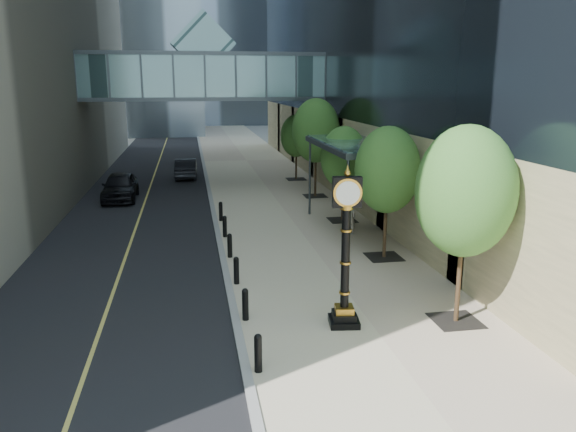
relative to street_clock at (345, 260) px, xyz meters
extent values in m
plane|color=gray|center=(-0.17, -3.35, -2.09)|extent=(320.00, 320.00, 0.00)
cube|color=black|center=(-7.17, 36.65, -2.08)|extent=(8.00, 180.00, 0.02)
cube|color=#C4B797|center=(0.83, 36.65, -2.06)|extent=(8.00, 180.00, 0.06)
cube|color=gray|center=(-3.17, 36.65, -2.06)|extent=(0.25, 180.00, 0.07)
cube|color=slate|center=(-3.17, 24.65, 5.41)|extent=(17.00, 4.00, 3.00)
cube|color=#383F44|center=(-3.17, 24.65, 3.96)|extent=(17.00, 4.20, 0.25)
cube|color=#383F44|center=(-3.17, 24.65, 6.86)|extent=(17.00, 4.20, 0.25)
cube|color=slate|center=(-3.17, 24.65, 7.51)|extent=(4.24, 3.00, 4.24)
cube|color=#383F44|center=(3.33, 10.65, 2.11)|extent=(3.00, 8.00, 0.25)
cube|color=slate|center=(3.33, 10.65, 2.26)|extent=(2.80, 7.80, 0.06)
cylinder|color=#383F44|center=(2.03, 6.95, 0.01)|extent=(0.12, 0.12, 4.20)
cylinder|color=#383F44|center=(2.03, 14.35, 0.01)|extent=(0.12, 0.12, 4.20)
cylinder|color=black|center=(-2.87, -2.35, -1.58)|extent=(0.20, 0.20, 0.90)
cylinder|color=black|center=(-2.87, 0.85, -1.58)|extent=(0.20, 0.20, 0.90)
cylinder|color=black|center=(-2.87, 4.05, -1.58)|extent=(0.20, 0.20, 0.90)
cylinder|color=black|center=(-2.87, 7.25, -1.58)|extent=(0.20, 0.20, 0.90)
cylinder|color=black|center=(-2.87, 10.45, -1.58)|extent=(0.20, 0.20, 0.90)
cylinder|color=black|center=(-2.87, 13.65, -1.58)|extent=(0.20, 0.20, 0.90)
cube|color=black|center=(3.43, -0.35, -2.02)|extent=(1.40, 1.40, 0.02)
cylinder|color=#3F311A|center=(3.43, -0.35, -0.45)|extent=(0.14, 0.14, 3.15)
ellipsoid|color=#245E22|center=(3.43, -0.35, 1.99)|extent=(2.89, 2.89, 3.85)
cube|color=black|center=(3.43, 6.15, -2.02)|extent=(1.40, 1.40, 0.02)
cylinder|color=#3F311A|center=(3.43, 6.15, -0.59)|extent=(0.14, 0.14, 2.87)
ellipsoid|color=#245E22|center=(3.43, 6.15, 1.63)|extent=(2.63, 2.63, 3.51)
cube|color=black|center=(3.43, 12.65, -2.02)|extent=(1.40, 1.40, 0.02)
cylinder|color=#3F311A|center=(3.43, 12.65, -0.72)|extent=(0.14, 0.14, 2.61)
ellipsoid|color=#245E22|center=(3.43, 12.65, 1.30)|extent=(2.40, 2.40, 3.19)
cube|color=black|center=(3.43, 19.15, -2.02)|extent=(1.40, 1.40, 0.02)
cylinder|color=#3F311A|center=(3.43, 19.15, -0.40)|extent=(0.14, 0.14, 3.26)
ellipsoid|color=#245E22|center=(3.43, 19.15, 2.12)|extent=(2.99, 2.99, 3.98)
cube|color=black|center=(3.43, 25.65, -2.02)|extent=(1.40, 1.40, 0.02)
cylinder|color=#3F311A|center=(3.43, 25.65, -0.76)|extent=(0.14, 0.14, 2.54)
ellipsoid|color=#245E22|center=(3.43, 25.65, 1.20)|extent=(2.32, 2.32, 3.10)
cube|color=black|center=(0.00, 0.00, -1.93)|extent=(0.99, 0.99, 0.20)
cube|color=black|center=(0.00, 0.00, -1.74)|extent=(0.77, 0.77, 0.20)
cube|color=gold|center=(0.00, 0.00, -1.54)|extent=(0.60, 0.60, 0.20)
cylinder|color=black|center=(0.00, 0.00, 0.07)|extent=(0.25, 0.25, 3.02)
cube|color=black|center=(0.00, 0.00, 2.02)|extent=(0.86, 0.40, 0.88)
cylinder|color=white|center=(0.00, 0.17, 2.02)|extent=(0.68, 0.13, 0.68)
cylinder|color=white|center=(0.00, -0.17, 2.02)|extent=(0.68, 0.13, 0.68)
sphere|color=gold|center=(0.00, 0.00, 2.55)|extent=(0.20, 0.20, 0.20)
imported|color=#AAA69C|center=(3.00, 9.83, -1.22)|extent=(0.62, 0.43, 1.62)
imported|color=black|center=(-8.67, 20.34, -1.22)|extent=(2.03, 4.98, 1.69)
imported|color=black|center=(-4.66, 27.97, -1.33)|extent=(1.71, 4.53, 1.48)
camera|label=1|loc=(-4.35, -15.08, 5.05)|focal=35.00mm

